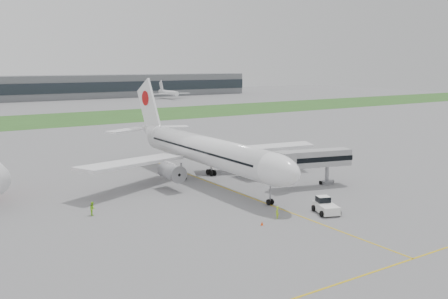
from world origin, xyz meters
TOP-DOWN VIEW (x-y plane):
  - ground at (0.00, 0.00)m, footprint 600.00×600.00m
  - apron_markings at (0.00, -5.00)m, footprint 70.00×70.00m
  - grass_strip at (0.00, 120.00)m, footprint 600.00×50.00m
  - airliner at (0.00, 4.87)m, footprint 48.13×53.95m
  - pushback_tug at (4.11, -22.39)m, footprint 4.02×4.86m
  - jet_bridge at (12.87, -9.73)m, footprint 14.10×6.09m
  - safety_cone_left at (-6.84, -21.95)m, footprint 0.39×0.39m
  - safety_cone_right at (5.83, -19.94)m, footprint 0.37×0.37m
  - ground_crew_near at (-3.33, -20.74)m, footprint 0.76×0.74m
  - ground_crew_far at (-23.95, -5.42)m, footprint 0.86×1.04m
  - distant_aircraft_right at (91.31, 198.74)m, footprint 28.39×25.37m

SIDE VIEW (x-z plane):
  - ground at x=0.00m, z-range 0.00..0.00m
  - apron_markings at x=0.00m, z-range -0.02..0.02m
  - distant_aircraft_right at x=91.31m, z-range -5.19..5.19m
  - grass_strip at x=0.00m, z-range 0.00..0.02m
  - safety_cone_right at x=5.83m, z-range 0.00..0.51m
  - safety_cone_left at x=-6.84m, z-range 0.00..0.54m
  - ground_crew_near at x=-3.33m, z-range 0.00..1.76m
  - ground_crew_far at x=-23.95m, z-range 0.00..1.93m
  - pushback_tug at x=4.11m, z-range -0.09..2.11m
  - jet_bridge at x=12.87m, z-range 1.55..7.99m
  - airliner at x=0.00m, z-range -3.28..14.60m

